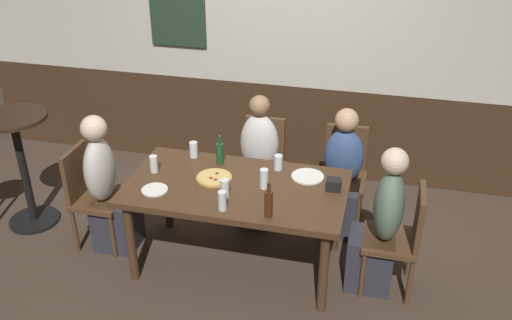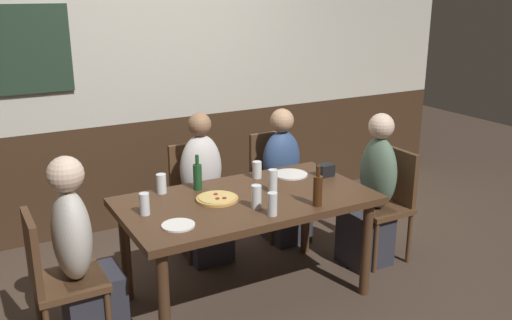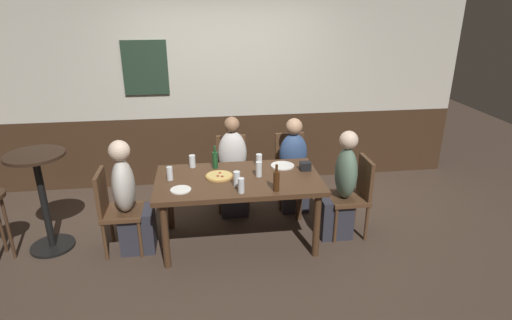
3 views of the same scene
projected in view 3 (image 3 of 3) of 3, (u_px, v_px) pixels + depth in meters
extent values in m
plane|color=#423328|center=(239.00, 240.00, 4.54)|extent=(12.00, 12.00, 0.00)
cube|color=#3D2819|center=(228.00, 148.00, 5.88)|extent=(6.40, 0.10, 0.95)
cube|color=beige|center=(225.00, 53.00, 5.41)|extent=(6.40, 0.10, 1.65)
cube|color=#233828|center=(145.00, 68.00, 5.28)|extent=(0.56, 0.03, 0.68)
cube|color=#472D1C|center=(238.00, 180.00, 4.27)|extent=(1.68, 0.91, 0.05)
cylinder|color=#472D1C|center=(165.00, 236.00, 3.97)|extent=(0.07, 0.07, 0.69)
cylinder|color=#472D1C|center=(317.00, 225.00, 4.16)|extent=(0.07, 0.07, 0.69)
cylinder|color=#472D1C|center=(170.00, 200.00, 4.66)|extent=(0.07, 0.07, 0.69)
cylinder|color=#472D1C|center=(299.00, 193.00, 4.85)|extent=(0.07, 0.07, 0.69)
cube|color=#513521|center=(123.00, 212.00, 4.23)|extent=(0.40, 0.40, 0.04)
cube|color=#513521|center=(101.00, 192.00, 4.12)|extent=(0.04, 0.36, 0.43)
cylinder|color=#513521|center=(144.00, 222.00, 4.49)|extent=(0.04, 0.04, 0.41)
cylinder|color=#513521|center=(140.00, 239.00, 4.18)|extent=(0.04, 0.04, 0.41)
cylinder|color=#513521|center=(111.00, 224.00, 4.45)|extent=(0.04, 0.04, 0.41)
cylinder|color=#513521|center=(105.00, 242.00, 4.14)|extent=(0.04, 0.04, 0.41)
cube|color=#513521|center=(233.00, 175.00, 5.11)|extent=(0.40, 0.40, 0.04)
cube|color=#513521|center=(231.00, 152.00, 5.19)|extent=(0.36, 0.04, 0.43)
cylinder|color=#513521|center=(248.00, 197.00, 5.06)|extent=(0.04, 0.04, 0.41)
cylinder|color=#513521|center=(220.00, 199.00, 5.02)|extent=(0.04, 0.04, 0.41)
cylinder|color=#513521|center=(245.00, 185.00, 5.37)|extent=(0.04, 0.04, 0.41)
cylinder|color=#513521|center=(219.00, 187.00, 5.33)|extent=(0.04, 0.04, 0.41)
cube|color=#513521|center=(292.00, 172.00, 5.20)|extent=(0.40, 0.40, 0.04)
cube|color=#513521|center=(289.00, 149.00, 5.28)|extent=(0.36, 0.04, 0.43)
cylinder|color=#513521|center=(308.00, 193.00, 5.15)|extent=(0.04, 0.04, 0.41)
cylinder|color=#513521|center=(281.00, 195.00, 5.11)|extent=(0.04, 0.04, 0.41)
cylinder|color=#513521|center=(301.00, 182.00, 5.46)|extent=(0.04, 0.04, 0.41)
cylinder|color=#513521|center=(276.00, 183.00, 5.42)|extent=(0.04, 0.04, 0.41)
cube|color=#513521|center=(347.00, 198.00, 4.53)|extent=(0.40, 0.40, 0.04)
cube|color=#513521|center=(365.00, 177.00, 4.46)|extent=(0.04, 0.36, 0.43)
cylinder|color=#513521|center=(336.00, 225.00, 4.43)|extent=(0.04, 0.04, 0.41)
cylinder|color=#513521|center=(326.00, 210.00, 4.74)|extent=(0.04, 0.04, 0.41)
cylinder|color=#513521|center=(366.00, 223.00, 4.47)|extent=(0.04, 0.04, 0.41)
cylinder|color=#513521|center=(355.00, 208.00, 4.79)|extent=(0.04, 0.04, 0.41)
cube|color=#2D2D38|center=(138.00, 229.00, 4.32)|extent=(0.34, 0.32, 0.45)
ellipsoid|color=beige|center=(123.00, 186.00, 4.13)|extent=(0.22, 0.34, 0.55)
sphere|color=beige|center=(119.00, 151.00, 4.00)|extent=(0.21, 0.21, 0.21)
cube|color=#2D2D38|center=(234.00, 195.00, 5.07)|extent=(0.32, 0.34, 0.45)
ellipsoid|color=silver|center=(232.00, 153.00, 4.97)|extent=(0.34, 0.22, 0.55)
sphere|color=#936B4C|center=(232.00, 125.00, 4.84)|extent=(0.18, 0.18, 0.18)
cube|color=#2D2D38|center=(294.00, 191.00, 5.16)|extent=(0.32, 0.34, 0.45)
ellipsoid|color=#334C7A|center=(293.00, 153.00, 5.07)|extent=(0.34, 0.22, 0.49)
sphere|color=tan|center=(294.00, 127.00, 4.95)|extent=(0.20, 0.20, 0.20)
cube|color=#2D2D38|center=(334.00, 216.00, 4.58)|extent=(0.34, 0.32, 0.45)
ellipsoid|color=#56705B|center=(346.00, 173.00, 4.41)|extent=(0.22, 0.34, 0.56)
sphere|color=beige|center=(349.00, 140.00, 4.28)|extent=(0.19, 0.19, 0.19)
cylinder|color=tan|center=(219.00, 176.00, 4.29)|extent=(0.28, 0.28, 0.02)
cylinder|color=#DBB760|center=(219.00, 175.00, 4.28)|extent=(0.25, 0.25, 0.01)
cylinder|color=maroon|center=(218.00, 176.00, 4.24)|extent=(0.03, 0.03, 0.00)
cylinder|color=maroon|center=(220.00, 173.00, 4.32)|extent=(0.03, 0.03, 0.00)
cylinder|color=maroon|center=(222.00, 176.00, 4.24)|extent=(0.03, 0.03, 0.00)
cylinder|color=silver|center=(237.00, 179.00, 4.06)|extent=(0.07, 0.07, 0.15)
cylinder|color=#C6842D|center=(237.00, 181.00, 4.07)|extent=(0.06, 0.06, 0.10)
cylinder|color=silver|center=(170.00, 173.00, 4.20)|extent=(0.06, 0.06, 0.14)
cylinder|color=#B26623|center=(170.00, 175.00, 4.20)|extent=(0.05, 0.05, 0.11)
cylinder|color=silver|center=(192.00, 161.00, 4.51)|extent=(0.07, 0.07, 0.13)
cylinder|color=gold|center=(192.00, 165.00, 4.53)|extent=(0.06, 0.06, 0.05)
cylinder|color=silver|center=(259.00, 160.00, 4.57)|extent=(0.07, 0.07, 0.13)
cylinder|color=#331E14|center=(259.00, 163.00, 4.58)|extent=(0.06, 0.06, 0.05)
cylinder|color=silver|center=(259.00, 169.00, 4.28)|extent=(0.06, 0.06, 0.16)
cylinder|color=#B26623|center=(259.00, 174.00, 4.29)|extent=(0.06, 0.06, 0.06)
cylinder|color=silver|center=(241.00, 186.00, 3.92)|extent=(0.06, 0.06, 0.15)
cylinder|color=#331E14|center=(241.00, 187.00, 3.93)|extent=(0.05, 0.05, 0.11)
cylinder|color=#194723|center=(215.00, 160.00, 4.48)|extent=(0.06, 0.06, 0.18)
cylinder|color=#194723|center=(215.00, 149.00, 4.44)|extent=(0.03, 0.03, 0.07)
cylinder|color=#42230F|center=(276.00, 181.00, 3.95)|extent=(0.06, 0.06, 0.20)
cylinder|color=#42230F|center=(277.00, 168.00, 3.90)|extent=(0.03, 0.03, 0.07)
cylinder|color=white|center=(282.00, 166.00, 4.56)|extent=(0.25, 0.25, 0.01)
cylinder|color=white|center=(181.00, 190.00, 3.99)|extent=(0.20, 0.20, 0.01)
cube|color=black|center=(305.00, 166.00, 4.44)|extent=(0.11, 0.09, 0.09)
cylinder|color=black|center=(53.00, 246.00, 4.41)|extent=(0.44, 0.44, 0.03)
cylinder|color=black|center=(44.00, 203.00, 4.22)|extent=(0.07, 0.07, 0.99)
cylinder|color=black|center=(34.00, 155.00, 4.04)|extent=(0.56, 0.56, 0.03)
cylinder|color=#422B1C|center=(8.00, 228.00, 4.11)|extent=(0.03, 0.03, 0.68)
cylinder|color=#422B1C|center=(0.00, 223.00, 4.22)|extent=(0.03, 0.03, 0.68)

